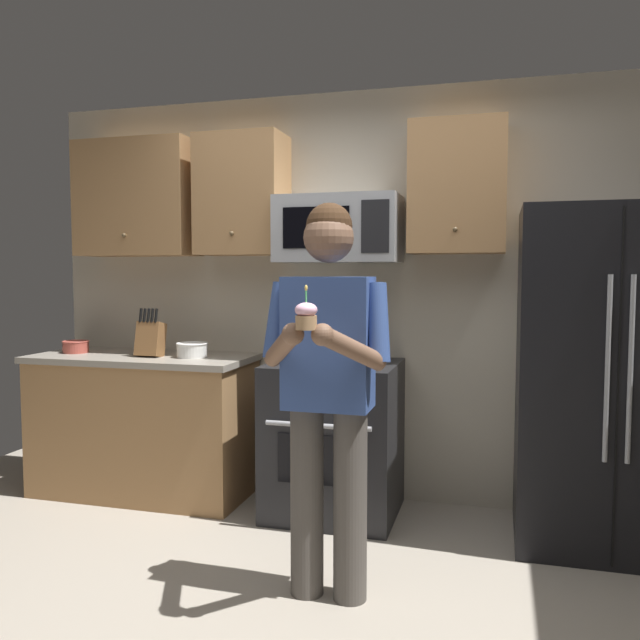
# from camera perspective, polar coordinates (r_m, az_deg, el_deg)

# --- Properties ---
(ground_plane) EXTENTS (6.00, 6.00, 0.00)m
(ground_plane) POSITION_cam_1_polar(r_m,az_deg,el_deg) (2.89, -3.01, -26.08)
(ground_plane) COLOR #9E9384
(wall_back) EXTENTS (4.40, 0.10, 2.60)m
(wall_back) POSITION_cam_1_polar(r_m,az_deg,el_deg) (4.20, 4.56, 2.02)
(wall_back) COLOR #B7AD99
(wall_back) RESTS_ON ground
(oven_range) EXTENTS (0.76, 0.70, 0.93)m
(oven_range) POSITION_cam_1_polar(r_m,az_deg,el_deg) (3.97, 1.23, -10.34)
(oven_range) COLOR black
(oven_range) RESTS_ON ground
(microwave) EXTENTS (0.74, 0.41, 0.40)m
(microwave) POSITION_cam_1_polar(r_m,az_deg,el_deg) (3.97, 1.69, 7.97)
(microwave) COLOR #9EA0A5
(refrigerator) EXTENTS (0.90, 0.75, 1.80)m
(refrigerator) POSITION_cam_1_polar(r_m,az_deg,el_deg) (3.77, 23.84, -4.69)
(refrigerator) COLOR black
(refrigerator) RESTS_ON ground
(cabinet_row_upper) EXTENTS (2.78, 0.36, 0.76)m
(cabinet_row_upper) POSITION_cam_1_polar(r_m,az_deg,el_deg) (4.21, -5.88, 10.87)
(cabinet_row_upper) COLOR #9E7247
(counter_left) EXTENTS (1.44, 0.66, 0.92)m
(counter_left) POSITION_cam_1_polar(r_m,az_deg,el_deg) (4.48, -15.22, -8.80)
(counter_left) COLOR #9E7247
(counter_left) RESTS_ON ground
(knife_block) EXTENTS (0.16, 0.15, 0.32)m
(knife_block) POSITION_cam_1_polar(r_m,az_deg,el_deg) (4.30, -14.69, -1.58)
(knife_block) COLOR brown
(knife_block) RESTS_ON counter_left
(bowl_large_white) EXTENTS (0.20, 0.20, 0.09)m
(bowl_large_white) POSITION_cam_1_polar(r_m,az_deg,el_deg) (4.21, -11.19, -2.57)
(bowl_large_white) COLOR white
(bowl_large_white) RESTS_ON counter_left
(bowl_small_colored) EXTENTS (0.18, 0.18, 0.08)m
(bowl_small_colored) POSITION_cam_1_polar(r_m,az_deg,el_deg) (4.66, -20.69, -2.18)
(bowl_small_colored) COLOR #B24C3F
(bowl_small_colored) RESTS_ON counter_left
(person) EXTENTS (0.60, 0.48, 1.76)m
(person) POSITION_cam_1_polar(r_m,az_deg,el_deg) (2.86, 0.69, -5.14)
(person) COLOR #4C4742
(person) RESTS_ON ground
(cupcake) EXTENTS (0.09, 0.09, 0.17)m
(cupcake) POSITION_cam_1_polar(r_m,az_deg,el_deg) (2.51, -1.23, 0.39)
(cupcake) COLOR #A87F56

